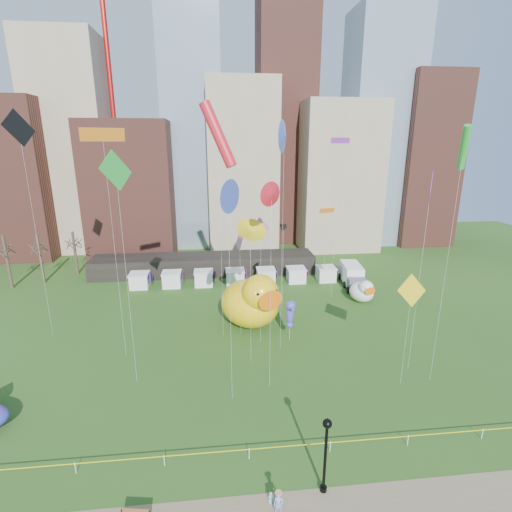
{
  "coord_description": "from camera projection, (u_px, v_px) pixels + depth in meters",
  "views": [
    {
      "loc": [
        -1.93,
        -22.45,
        21.9
      ],
      "look_at": [
        1.69,
        11.0,
        12.0
      ],
      "focal_mm": 27.0,
      "sensor_mm": 36.0,
      "label": 1
    }
  ],
  "objects": [
    {
      "name": "bare_trees",
      "position": [
        41.0,
        258.0,
        62.22
      ],
      "size": [
        8.44,
        6.44,
        8.5
      ],
      "color": "#382B21",
      "rests_on": "ground"
    },
    {
      "name": "seahorse_purple",
      "position": [
        290.0,
        312.0,
        43.48
      ],
      "size": [
        1.22,
        1.49,
        4.92
      ],
      "rotation": [
        0.0,
        0.0,
        0.09
      ],
      "color": "silver",
      "rests_on": "ground"
    },
    {
      "name": "crane_left",
      "position": [
        108.0,
        7.0,
        73.41
      ],
      "size": [
        23.0,
        1.0,
        76.0
      ],
      "color": "red",
      "rests_on": "ground"
    },
    {
      "name": "kite_10",
      "position": [
        19.0,
        131.0,
        38.76
      ],
      "size": [
        1.77,
        3.28,
        25.21
      ],
      "color": "silver",
      "rests_on": "ground"
    },
    {
      "name": "kite_0",
      "position": [
        218.0,
        135.0,
        39.36
      ],
      "size": [
        4.08,
        2.74,
        26.09
      ],
      "color": "silver",
      "rests_on": "ground"
    },
    {
      "name": "kite_14",
      "position": [
        103.0,
        136.0,
        34.78
      ],
      "size": [
        3.83,
        1.65,
        23.21
      ],
      "color": "silver",
      "rests_on": "ground"
    },
    {
      "name": "big_duck",
      "position": [
        252.0,
        301.0,
        46.97
      ],
      "size": [
        9.58,
        10.49,
        7.31
      ],
      "rotation": [
        0.0,
        0.0,
        0.41
      ],
      "color": "yellow",
      "rests_on": "ground"
    },
    {
      "name": "ground",
      "position": [
        249.0,
        458.0,
        27.8
      ],
      "size": [
        160.0,
        160.0,
        0.0
      ],
      "primitive_type": "plane",
      "color": "#2A4D18",
      "rests_on": "ground"
    },
    {
      "name": "seahorse_green",
      "position": [
        261.0,
        288.0,
        47.67
      ],
      "size": [
        1.54,
        1.83,
        6.35
      ],
      "rotation": [
        0.0,
        0.0,
        -0.15
      ],
      "color": "silver",
      "rests_on": "ground"
    },
    {
      "name": "lamppost",
      "position": [
        326.0,
        447.0,
        24.23
      ],
      "size": [
        0.59,
        0.59,
        5.7
      ],
      "color": "black",
      "rests_on": "footpath"
    },
    {
      "name": "caution_tape",
      "position": [
        249.0,
        451.0,
        27.6
      ],
      "size": [
        50.0,
        0.06,
        0.9
      ],
      "color": "white",
      "rests_on": "ground"
    },
    {
      "name": "pavilion",
      "position": [
        204.0,
        264.0,
        66.99
      ],
      "size": [
        38.0,
        6.0,
        3.2
      ],
      "primitive_type": "cube",
      "color": "black",
      "rests_on": "ground"
    },
    {
      "name": "small_duck",
      "position": [
        363.0,
        291.0,
        54.81
      ],
      "size": [
        3.74,
        4.74,
        3.51
      ],
      "rotation": [
        0.0,
        0.0,
        0.11
      ],
      "color": "white",
      "rests_on": "ground"
    },
    {
      "name": "kite_15",
      "position": [
        431.0,
        192.0,
        33.81
      ],
      "size": [
        1.49,
        2.43,
        19.55
      ],
      "color": "silver",
      "rests_on": "ground"
    },
    {
      "name": "skyline",
      "position": [
        233.0,
        145.0,
        80.21
      ],
      "size": [
        101.0,
        23.0,
        68.0
      ],
      "color": "brown",
      "rests_on": "ground"
    },
    {
      "name": "kite_1",
      "position": [
        240.0,
        241.0,
        42.65
      ],
      "size": [
        1.0,
        2.43,
        12.89
      ],
      "color": "silver",
      "rests_on": "ground"
    },
    {
      "name": "kite_5",
      "position": [
        284.0,
        137.0,
        36.53
      ],
      "size": [
        1.37,
        3.02,
        24.04
      ],
      "color": "silver",
      "rests_on": "ground"
    },
    {
      "name": "woman",
      "position": [
        278.0,
        504.0,
        23.32
      ],
      "size": [
        0.69,
        0.54,
        1.67
      ],
      "primitive_type": "imported",
      "rotation": [
        0.0,
        0.0,
        -0.26
      ],
      "color": "white",
      "rests_on": "footpath"
    },
    {
      "name": "kite_9",
      "position": [
        261.0,
        230.0,
        40.43
      ],
      "size": [
        1.94,
        1.73,
        14.59
      ],
      "color": "silver",
      "rests_on": "ground"
    },
    {
      "name": "kite_13",
      "position": [
        228.0,
        197.0,
        29.26
      ],
      "size": [
        1.37,
        2.5,
        19.31
      ],
      "color": "silver",
      "rests_on": "ground"
    },
    {
      "name": "vendor_tents",
      "position": [
        235.0,
        277.0,
        61.92
      ],
      "size": [
        33.24,
        2.8,
        2.4
      ],
      "color": "white",
      "rests_on": "ground"
    },
    {
      "name": "kite_3",
      "position": [
        116.0,
        174.0,
        31.32
      ],
      "size": [
        1.95,
        2.78,
        21.44
      ],
      "color": "silver",
      "rests_on": "ground"
    },
    {
      "name": "kite_6",
      "position": [
        327.0,
        211.0,
        56.2
      ],
      "size": [
        2.38,
        0.95,
        12.8
      ],
      "color": "silver",
      "rests_on": "ground"
    },
    {
      "name": "box_truck",
      "position": [
        352.0,
        275.0,
        61.46
      ],
      "size": [
        3.69,
        7.82,
        3.21
      ],
      "rotation": [
        0.0,
        0.0,
        -0.12
      ],
      "color": "white",
      "rests_on": "ground"
    },
    {
      "name": "kite_12",
      "position": [
        250.0,
        230.0,
        36.14
      ],
      "size": [
        1.89,
        1.52,
        15.12
      ],
      "color": "silver",
      "rests_on": "ground"
    },
    {
      "name": "toddler",
      "position": [
        271.0,
        498.0,
        24.21
      ],
      "size": [
        0.3,
        0.23,
        0.84
      ],
      "primitive_type": "imported",
      "rotation": [
        0.0,
        0.0,
        0.05
      ],
      "color": "silver",
      "rests_on": "footpath"
    },
    {
      "name": "kite_2",
      "position": [
        284.0,
        229.0,
        44.48
      ],
      "size": [
        1.05,
        1.6,
        12.83
      ],
      "color": "silver",
      "rests_on": "ground"
    },
    {
      "name": "kite_11",
      "position": [
        464.0,
        148.0,
        30.87
      ],
      "size": [
        1.55,
        2.14,
        23.35
      ],
      "color": "silver",
      "rests_on": "ground"
    },
    {
      "name": "crane_right",
      "position": [
        370.0,
        16.0,
        78.78
      ],
      "size": [
        23.0,
        1.0,
        76.0
      ],
      "color": "red",
      "rests_on": "ground"
    },
    {
      "name": "kite_7",
      "position": [
        340.0,
        143.0,
        50.5
      ],
      "size": [
        2.46,
        0.55,
        22.6
      ],
      "color": "silver",
      "rests_on": "ground"
    },
    {
      "name": "kite_8",
      "position": [
        272.0,
        195.0,
        31.06
      ],
      "size": [
        1.48,
        1.71,
        18.94
      ],
      "color": "silver",
      "rests_on": "ground"
    },
    {
      "name": "kite_4",
      "position": [
        412.0,
        291.0,
        33.92
      ],
      "size": [
        3.13,
        0.86,
        11.02
      ],
      "color": "silver",
      "rests_on": "ground"
    }
  ]
}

